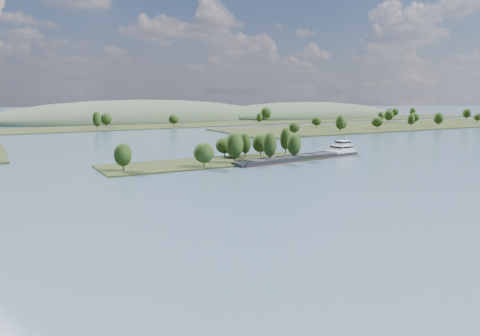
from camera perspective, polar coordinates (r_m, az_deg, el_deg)
ground at (r=155.94m, az=6.32°, el=-2.30°), size 1800.00×1800.00×0.00m
tree_island at (r=208.41m, az=-1.50°, el=1.83°), size 100.00×32.18×14.58m
right_bank at (r=442.54m, az=17.96°, el=4.98°), size 320.00×90.00×14.80m
back_shoreline at (r=417.65m, az=-15.07°, el=4.84°), size 900.00×60.00×16.03m
hill_east at (r=589.53m, az=7.82°, el=6.23°), size 260.00×140.00×36.00m
hill_west at (r=527.35m, az=-12.16°, el=5.75°), size 320.00×160.00×44.00m
cargo_barge at (r=221.41m, az=8.20°, el=1.44°), size 72.04×18.42×9.68m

